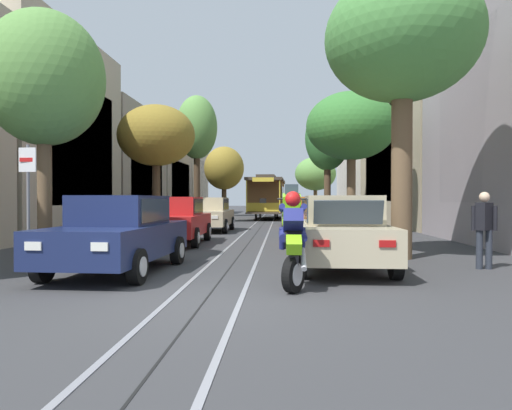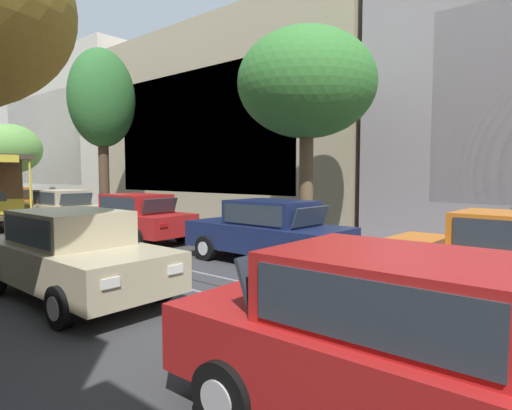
# 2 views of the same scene
# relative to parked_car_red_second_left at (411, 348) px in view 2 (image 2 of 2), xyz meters

# --- Properties ---
(ground_plane) EXTENTS (160.00, 160.00, 0.00)m
(ground_plane) POSITION_rel_parked_car_red_second_left_xyz_m (2.43, 10.72, -0.80)
(ground_plane) COLOR #38383A
(trolley_track_rails) EXTENTS (1.14, 56.88, 0.01)m
(trolley_track_rails) POSITION_rel_parked_car_red_second_left_xyz_m (2.43, 13.61, -0.79)
(trolley_track_rails) COLOR gray
(trolley_track_rails) RESTS_ON ground
(building_facade_right) EXTENTS (5.47, 48.58, 10.42)m
(building_facade_right) POSITION_rel_parked_car_red_second_left_xyz_m (12.23, 15.46, 4.07)
(building_facade_right) COLOR gray
(building_facade_right) RESTS_ON ground
(parked_car_red_second_left) EXTENTS (2.05, 4.38, 1.58)m
(parked_car_red_second_left) POSITION_rel_parked_car_red_second_left_xyz_m (0.00, 0.00, 0.00)
(parked_car_red_second_left) COLOR red
(parked_car_red_second_left) RESTS_ON ground
(parked_car_beige_mid_left) EXTENTS (2.02, 4.37, 1.58)m
(parked_car_beige_mid_left) POSITION_rel_parked_car_red_second_left_xyz_m (0.21, 6.18, 0.00)
(parked_car_beige_mid_left) COLOR #C1B28E
(parked_car_beige_mid_left) RESTS_ON ground
(parked_car_navy_mid_right) EXTENTS (2.06, 4.39, 1.58)m
(parked_car_navy_mid_right) POSITION_rel_parked_car_red_second_left_xyz_m (4.88, 5.41, 0.00)
(parked_car_navy_mid_right) COLOR #19234C
(parked_car_navy_mid_right) RESTS_ON ground
(parked_car_red_fourth_right) EXTENTS (2.14, 4.42, 1.58)m
(parked_car_red_fourth_right) POSITION_rel_parked_car_red_second_left_xyz_m (4.61, 10.85, 0.00)
(parked_car_red_fourth_right) COLOR red
(parked_car_red_fourth_right) RESTS_ON ground
(parked_car_beige_fifth_right) EXTENTS (2.05, 4.38, 1.58)m
(parked_car_beige_fifth_right) POSITION_rel_parked_car_red_second_left_xyz_m (4.75, 16.39, 0.00)
(parked_car_beige_fifth_right) COLOR #C1B28E
(parked_car_beige_fifth_right) RESTS_ON ground
(parked_car_orange_sixth_right) EXTENTS (2.01, 4.37, 1.58)m
(parked_car_orange_sixth_right) POSITION_rel_parked_car_red_second_left_xyz_m (4.71, 22.19, 0.00)
(parked_car_orange_sixth_right) COLOR orange
(parked_car_orange_sixth_right) RESTS_ON ground
(street_tree_kerb_right_second) EXTENTS (3.99, 3.80, 6.26)m
(street_tree_kerb_right_second) POSITION_rel_parked_car_red_second_left_xyz_m (6.64, 5.43, 3.92)
(street_tree_kerb_right_second) COLOR brown
(street_tree_kerb_right_second) RESTS_ON ground
(street_tree_kerb_right_mid) EXTENTS (2.99, 2.41, 7.74)m
(street_tree_kerb_right_mid) POSITION_rel_parked_car_red_second_left_xyz_m (6.60, 16.15, 4.69)
(street_tree_kerb_right_mid) COLOR #4C3826
(street_tree_kerb_right_mid) RESTS_ON ground
(street_tree_kerb_right_fourth) EXTENTS (3.63, 3.12, 5.24)m
(street_tree_kerb_right_fourth) POSITION_rel_parked_car_red_second_left_xyz_m (6.53, 26.55, 2.94)
(street_tree_kerb_right_fourth) COLOR brown
(street_tree_kerb_right_fourth) RESTS_ON ground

